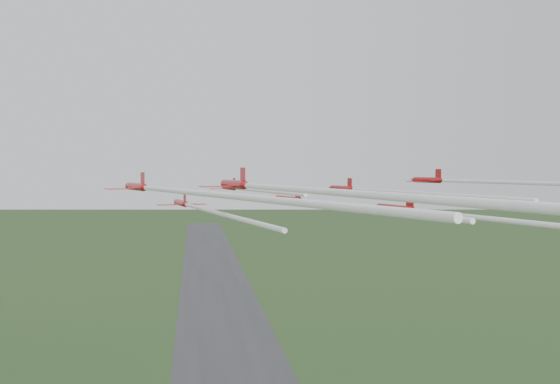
{
  "coord_description": "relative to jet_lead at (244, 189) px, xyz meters",
  "views": [
    {
      "loc": [
        -11.95,
        -97.72,
        63.3
      ],
      "look_at": [
        2.08,
        2.83,
        59.72
      ],
      "focal_mm": 40.0,
      "sensor_mm": 36.0,
      "label": 1
    }
  ],
  "objects": [
    {
      "name": "jet_row3_left",
      "position": [
        -10.46,
        -40.02,
        1.01
      ],
      "size": [
        25.13,
        64.99,
        2.55
      ],
      "rotation": [
        0.0,
        0.0,
        0.34
      ],
      "color": "#AB1315"
    },
    {
      "name": "jet_row3_mid",
      "position": [
        8.22,
        -25.67,
        -1.25
      ],
      "size": [
        15.25,
        47.89,
        2.69
      ],
      "rotation": [
        0.0,
        0.0,
        0.25
      ],
      "color": "#AB1315"
    },
    {
      "name": "jet_row4_right",
      "position": [
        22.66,
        -33.24,
        -2.26
      ],
      "size": [
        14.98,
        46.93,
        2.67
      ],
      "rotation": [
        0.0,
        0.0,
        0.25
      ],
      "color": "#AB1315"
    },
    {
      "name": "jet_row4_left",
      "position": [
        -0.03,
        -50.07,
        1.56
      ],
      "size": [
        17.84,
        63.16,
        2.59
      ],
      "rotation": [
        0.0,
        0.0,
        0.23
      ],
      "color": "#AB1315"
    },
    {
      "name": "jet_row2_right",
      "position": [
        20.54,
        -13.35,
        0.02
      ],
      "size": [
        14.62,
        52.33,
        2.38
      ],
      "rotation": [
        0.0,
        0.0,
        0.22
      ],
      "color": "#AB1315"
    },
    {
      "name": "jet_lead",
      "position": [
        0.0,
        0.0,
        0.0
      ],
      "size": [
        12.27,
        42.18,
        2.34
      ],
      "rotation": [
        0.0,
        0.0,
        0.22
      ],
      "color": "#AB1315"
    },
    {
      "name": "runway",
      "position": [
        3.07,
        187.56,
        -59.94
      ],
      "size": [
        38.0,
        900.0,
        0.04
      ],
      "primitive_type": "cube",
      "color": "#333336",
      "rests_on": "ground"
    },
    {
      "name": "jet_row3_right",
      "position": [
        34.32,
        -27.04,
        1.63
      ],
      "size": [
        16.6,
        64.03,
        2.34
      ],
      "rotation": [
        0.0,
        0.0,
        0.21
      ],
      "color": "#AB1315"
    },
    {
      "name": "jet_row2_left",
      "position": [
        -8.07,
        -21.87,
        -1.99
      ],
      "size": [
        14.12,
        52.96,
        2.34
      ],
      "rotation": [
        0.0,
        0.0,
        0.21
      ],
      "color": "#AB1315"
    }
  ]
}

